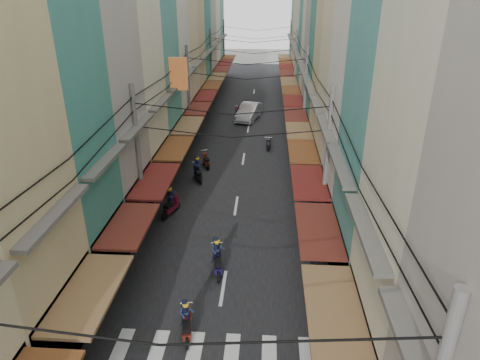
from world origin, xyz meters
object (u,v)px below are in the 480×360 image
at_px(white_car, 249,119).
at_px(market_umbrella, 419,327).
at_px(bicycle, 380,310).
at_px(traffic_sign, 353,274).

bearing_deg(white_car, market_umbrella, -64.59).
relative_size(bicycle, traffic_sign, 0.64).
bearing_deg(white_car, traffic_sign, -66.23).
xyz_separation_m(white_car, bicycle, (6.87, -28.13, 0.00)).
height_order(white_car, bicycle, white_car).
bearing_deg(bicycle, traffic_sign, 109.08).
height_order(white_car, market_umbrella, market_umbrella).
height_order(market_umbrella, traffic_sign, traffic_sign).
xyz_separation_m(market_umbrella, traffic_sign, (-1.57, 3.24, -0.33)).
bearing_deg(traffic_sign, market_umbrella, -64.10).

